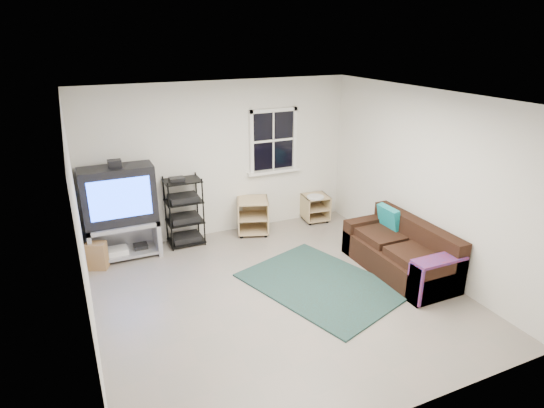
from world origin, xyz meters
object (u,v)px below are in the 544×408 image
tv_unit (120,205)px  side_table_right (315,206)px  side_table_left (253,214)px  sofa (401,253)px  av_rack (185,216)px

tv_unit → side_table_right: bearing=1.1°
side_table_left → sofa: sofa is taller
tv_unit → av_rack: tv_unit is taller
tv_unit → sofa: tv_unit is taller
tv_unit → side_table_right: tv_unit is taller
av_rack → side_table_left: bearing=-0.6°
sofa → side_table_left: bearing=123.4°
av_rack → side_table_left: size_ratio=1.73×
sofa → tv_unit: bearing=149.3°
av_rack → side_table_right: (2.44, 0.01, -0.21)m
av_rack → side_table_right: size_ratio=2.25×
tv_unit → side_table_right: (3.43, 0.07, -0.57)m
av_rack → sofa: av_rack is taller
side_table_left → side_table_right: bearing=1.1°
av_rack → sofa: 3.45m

